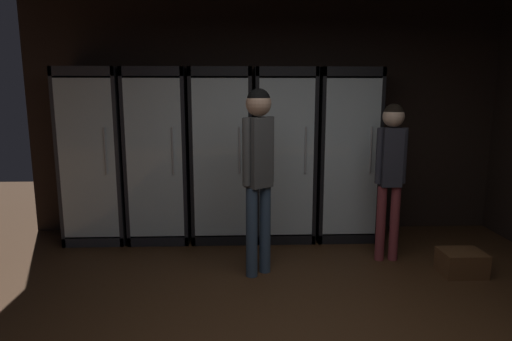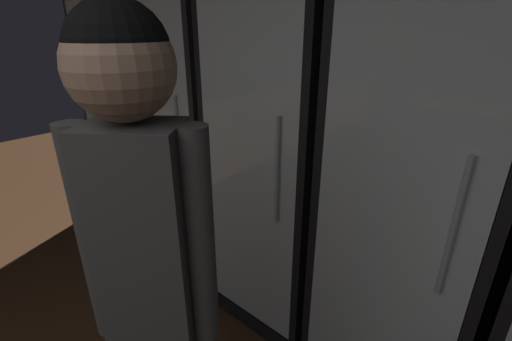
% 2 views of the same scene
% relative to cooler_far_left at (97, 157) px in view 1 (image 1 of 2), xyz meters
% --- Properties ---
extents(wall_back, '(6.00, 0.06, 2.80)m').
position_rel_cooler_far_left_xyz_m(wall_back, '(2.13, 0.31, 0.45)').
color(wall_back, black).
rests_on(wall_back, ground).
extents(cooler_far_left, '(0.67, 0.62, 1.95)m').
position_rel_cooler_far_left_xyz_m(cooler_far_left, '(0.00, 0.00, 0.00)').
color(cooler_far_left, '#2B2B30').
rests_on(cooler_far_left, ground).
extents(cooler_left, '(0.67, 0.62, 1.95)m').
position_rel_cooler_far_left_xyz_m(cooler_left, '(0.71, -0.00, 0.00)').
color(cooler_left, black).
rests_on(cooler_left, ground).
extents(cooler_center, '(0.67, 0.62, 1.95)m').
position_rel_cooler_far_left_xyz_m(cooler_center, '(1.42, -0.00, -0.00)').
color(cooler_center, black).
rests_on(cooler_center, ground).
extents(cooler_right, '(0.67, 0.62, 1.95)m').
position_rel_cooler_far_left_xyz_m(cooler_right, '(2.13, 0.00, -0.00)').
color(cooler_right, black).
rests_on(cooler_right, ground).
extents(cooler_far_right, '(0.67, 0.62, 1.95)m').
position_rel_cooler_far_left_xyz_m(cooler_far_right, '(2.84, -0.00, -0.00)').
color(cooler_far_right, black).
rests_on(cooler_far_right, ground).
extents(shopper_near, '(0.29, 0.26, 1.72)m').
position_rel_cooler_far_left_xyz_m(shopper_near, '(1.79, -1.11, 0.14)').
color(shopper_near, '#384C66').
rests_on(shopper_near, ground).
extents(shopper_far, '(0.31, 0.21, 1.58)m').
position_rel_cooler_far_left_xyz_m(shopper_far, '(3.11, -0.81, 0.06)').
color(shopper_far, brown).
rests_on(shopper_far, ground).
extents(wine_crate_floor, '(0.39, 0.31, 0.22)m').
position_rel_cooler_far_left_xyz_m(wine_crate_floor, '(3.70, -1.19, -0.84)').
color(wine_crate_floor, brown).
rests_on(wine_crate_floor, ground).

